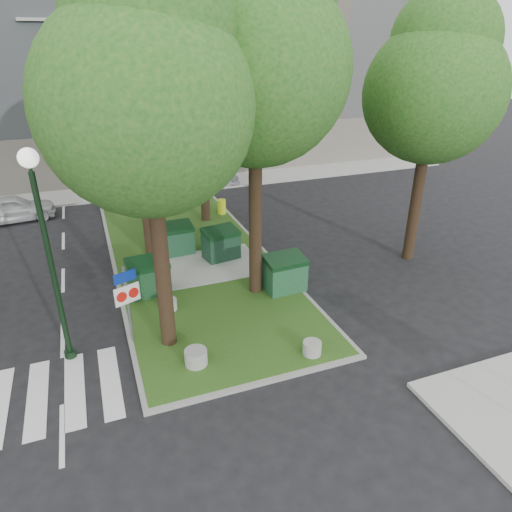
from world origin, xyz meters
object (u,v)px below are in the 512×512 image
tree_median_near_left (147,85)px  dumpster_a (149,277)px  bollard_mid (169,304)px  bollard_right (312,348)px  tree_median_mid (135,79)px  dumpster_b (176,239)px  dumpster_c (221,244)px  tree_median_near_right (257,50)px  traffic_sign_pole (127,295)px  street_lamp (45,236)px  tree_median_far (199,38)px  car_silver (207,177)px  dumpster_d (285,273)px  car_white (12,209)px  tree_street_right (436,79)px  bollard_left (196,357)px  litter_bin (222,207)px

tree_median_near_left → dumpster_a: bearing=92.8°
bollard_mid → bollard_right: bearing=-48.5°
tree_median_mid → dumpster_b: (0.95, -0.39, -6.23)m
dumpster_c → tree_median_near_right: bearing=-91.0°
tree_median_mid → bollard_right: tree_median_mid is taller
dumpster_c → traffic_sign_pole: bearing=-142.2°
street_lamp → bollard_right: bearing=-20.8°
tree_median_far → bollard_right: tree_median_far is taller
tree_median_near_right → dumpster_b: 8.57m
car_silver → tree_median_near_left: bearing=161.3°
tree_median_near_left → tree_median_mid: tree_median_near_left is taller
tree_median_near_left → bollard_right: (3.63, -2.06, -7.00)m
dumpster_b → dumpster_d: (2.96, -4.47, 0.01)m
dumpster_d → car_silver: size_ratio=0.38×
tree_median_mid → dumpster_d: size_ratio=6.73×
tree_median_mid → car_white: (-5.87, 6.44, -6.30)m
tree_median_near_left → dumpster_b: tree_median_near_left is taller
dumpster_a → bollard_mid: 1.48m
tree_street_right → car_white: size_ratio=2.54×
tree_median_near_right → tree_median_far: tree_median_far is taller
dumpster_a → dumpster_c: 3.70m
tree_median_mid → car_silver: size_ratio=2.58×
dumpster_b → traffic_sign_pole: (-2.54, -5.67, 0.91)m
dumpster_d → bollard_right: bearing=-104.8°
dumpster_a → bollard_left: bearing=-87.4°
car_silver → traffic_sign_pole: bearing=157.0°
bollard_mid → car_silver: 14.28m
tree_median_mid → bollard_left: 10.27m
tree_street_right → car_silver: 15.10m
tree_median_near_left → bollard_left: (0.42, -1.33, -6.97)m
tree_median_near_right → dumpster_a: size_ratio=7.69×
dumpster_a → litter_bin: size_ratio=1.99×
tree_median_near_left → dumpster_d: bearing=20.4°
litter_bin → dumpster_b: bearing=-129.0°
bollard_right → bollard_mid: size_ratio=1.02×
dumpster_c → car_silver: 10.41m
tree_median_near_right → tree_median_mid: (-3.00, 4.50, -1.01)m
bollard_left → bollard_mid: 3.09m
bollard_left → tree_median_far: bearing=73.1°
dumpster_b → dumpster_d: dumpster_d is taller
litter_bin → tree_median_near_left: bearing=-114.7°
litter_bin → traffic_sign_pole: 11.20m
tree_median_far → car_white: tree_median_far is taller
street_lamp → tree_median_far: bearing=54.2°
bollard_right → street_lamp: street_lamp is taller
bollard_right → bollard_mid: bollard_right is taller
car_white → bollard_mid: bearing=-159.9°
tree_median_far → bollard_right: (-0.07, -11.56, -8.01)m
traffic_sign_pole → bollard_mid: bearing=22.7°
dumpster_d → bollard_left: bearing=-146.2°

